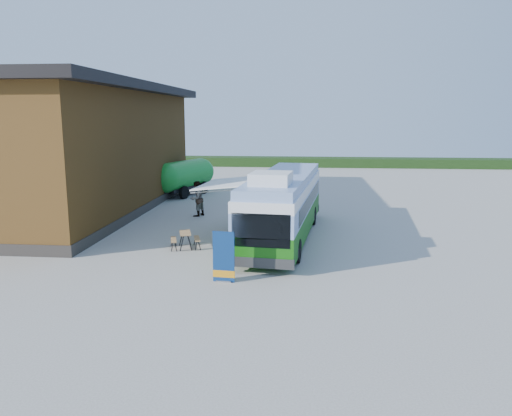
# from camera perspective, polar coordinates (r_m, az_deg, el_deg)

# --- Properties ---
(ground) EXTENTS (100.00, 100.00, 0.00)m
(ground) POSITION_cam_1_polar(r_m,az_deg,el_deg) (19.62, -2.91, -6.20)
(ground) COLOR #BCB7AD
(ground) RESTS_ON ground
(barn) EXTENTS (9.60, 21.20, 7.50)m
(barn) POSITION_cam_1_polar(r_m,az_deg,el_deg) (31.59, -19.50, 6.20)
(barn) COLOR brown
(barn) RESTS_ON ground
(hedge) EXTENTS (40.00, 3.00, 1.00)m
(hedge) POSITION_cam_1_polar(r_m,az_deg,el_deg) (57.05, 10.78, 5.15)
(hedge) COLOR #264419
(hedge) RESTS_ON ground
(bus) EXTENTS (3.57, 11.52, 3.48)m
(bus) POSITION_cam_1_polar(r_m,az_deg,el_deg) (22.92, 3.20, 0.52)
(bus) COLOR #1E7613
(bus) RESTS_ON ground
(awning) EXTENTS (2.91, 4.25, 0.51)m
(awning) POSITION_cam_1_polar(r_m,az_deg,el_deg) (22.94, -2.75, 2.73)
(awning) COLOR white
(awning) RESTS_ON ground
(banner) EXTENTS (0.77, 0.23, 1.78)m
(banner) POSITION_cam_1_polar(r_m,az_deg,el_deg) (17.16, -3.72, -6.11)
(banner) COLOR navy
(banner) RESTS_ON ground
(picnic_table) EXTENTS (1.48, 1.39, 0.70)m
(picnic_table) POSITION_cam_1_polar(r_m,az_deg,el_deg) (21.68, -8.09, -3.24)
(picnic_table) COLOR tan
(picnic_table) RESTS_ON ground
(person_a) EXTENTS (0.72, 0.68, 1.65)m
(person_a) POSITION_cam_1_polar(r_m,az_deg,el_deg) (28.29, -0.47, 0.71)
(person_a) COLOR #999999
(person_a) RESTS_ON ground
(person_b) EXTENTS (1.11, 1.21, 2.00)m
(person_b) POSITION_cam_1_polar(r_m,az_deg,el_deg) (28.46, -6.80, 1.05)
(person_b) COLOR #999999
(person_b) RESTS_ON ground
(slurry_tanker) EXTENTS (3.47, 6.47, 2.50)m
(slurry_tanker) POSITION_cam_1_polar(r_m,az_deg,el_deg) (35.98, -8.19, 3.70)
(slurry_tanker) COLOR green
(slurry_tanker) RESTS_ON ground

